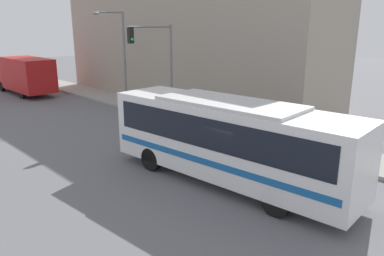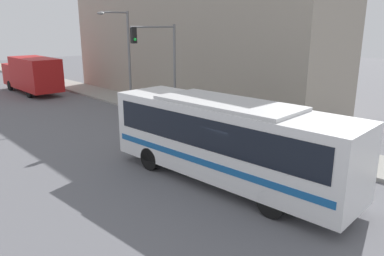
{
  "view_description": "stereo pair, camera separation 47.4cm",
  "coord_description": "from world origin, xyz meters",
  "px_view_note": "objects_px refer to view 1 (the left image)",
  "views": [
    {
      "loc": [
        -10.37,
        -8.83,
        5.97
      ],
      "look_at": [
        1.05,
        2.92,
        1.4
      ],
      "focal_mm": 35.0,
      "sensor_mm": 36.0,
      "label": 1
    },
    {
      "loc": [
        -10.02,
        -9.15,
        5.97
      ],
      "look_at": [
        1.05,
        2.92,
        1.4
      ],
      "focal_mm": 35.0,
      "sensor_mm": 36.0,
      "label": 2
    }
  ],
  "objects_px": {
    "fire_hydrant": "(237,127)",
    "street_lamp": "(120,50)",
    "parking_meter": "(182,106)",
    "traffic_light_pole": "(158,56)",
    "delivery_truck": "(24,74)",
    "city_bus": "(228,136)"
  },
  "relations": [
    {
      "from": "city_bus",
      "to": "parking_meter",
      "type": "bearing_deg",
      "value": 53.99
    },
    {
      "from": "traffic_light_pole",
      "to": "city_bus",
      "type": "bearing_deg",
      "value": -114.2
    },
    {
      "from": "fire_hydrant",
      "to": "street_lamp",
      "type": "distance_m",
      "value": 11.46
    },
    {
      "from": "traffic_light_pole",
      "to": "parking_meter",
      "type": "relative_size",
      "value": 4.48
    },
    {
      "from": "parking_meter",
      "to": "street_lamp",
      "type": "bearing_deg",
      "value": 90.8
    },
    {
      "from": "parking_meter",
      "to": "traffic_light_pole",
      "type": "bearing_deg",
      "value": 129.56
    },
    {
      "from": "fire_hydrant",
      "to": "parking_meter",
      "type": "height_order",
      "value": "parking_meter"
    },
    {
      "from": "traffic_light_pole",
      "to": "parking_meter",
      "type": "xyz_separation_m",
      "value": [
        0.92,
        -1.11,
        -3.06
      ]
    },
    {
      "from": "fire_hydrant",
      "to": "street_lamp",
      "type": "xyz_separation_m",
      "value": [
        -0.09,
        10.86,
        3.64
      ]
    },
    {
      "from": "traffic_light_pole",
      "to": "fire_hydrant",
      "type": "bearing_deg",
      "value": -80.66
    },
    {
      "from": "city_bus",
      "to": "delivery_truck",
      "type": "height_order",
      "value": "city_bus"
    },
    {
      "from": "delivery_truck",
      "to": "fire_hydrant",
      "type": "relative_size",
      "value": 11.5
    },
    {
      "from": "street_lamp",
      "to": "delivery_truck",
      "type": "bearing_deg",
      "value": 106.78
    },
    {
      "from": "parking_meter",
      "to": "street_lamp",
      "type": "distance_m",
      "value": 7.12
    },
    {
      "from": "parking_meter",
      "to": "fire_hydrant",
      "type": "bearing_deg",
      "value": -90.0
    },
    {
      "from": "city_bus",
      "to": "street_lamp",
      "type": "distance_m",
      "value": 15.48
    },
    {
      "from": "street_lamp",
      "to": "parking_meter",
      "type": "bearing_deg",
      "value": -89.2
    },
    {
      "from": "parking_meter",
      "to": "city_bus",
      "type": "bearing_deg",
      "value": -121.98
    },
    {
      "from": "delivery_truck",
      "to": "street_lamp",
      "type": "bearing_deg",
      "value": -73.22
    },
    {
      "from": "fire_hydrant",
      "to": "traffic_light_pole",
      "type": "distance_m",
      "value": 6.69
    },
    {
      "from": "city_bus",
      "to": "parking_meter",
      "type": "relative_size",
      "value": 7.93
    },
    {
      "from": "city_bus",
      "to": "delivery_truck",
      "type": "xyz_separation_m",
      "value": [
        1.84,
        24.84,
        -0.15
      ]
    }
  ]
}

